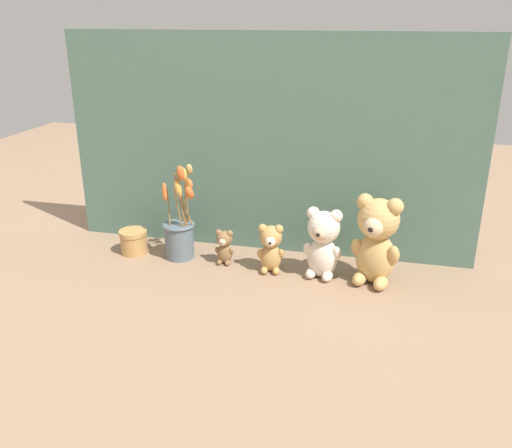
{
  "coord_description": "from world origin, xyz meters",
  "views": [
    {
      "loc": [
        0.36,
        -1.47,
        0.74
      ],
      "look_at": [
        0.0,
        0.02,
        0.14
      ],
      "focal_mm": 38.0,
      "sensor_mm": 36.0,
      "label": 1
    }
  ],
  "objects_px": {
    "teddy_bear_large": "(376,239)",
    "teddy_bear_tiny": "(224,246)",
    "teddy_bear_medium": "(323,242)",
    "teddy_bear_small": "(271,247)",
    "flower_vase": "(180,231)",
    "decorative_tin_tall": "(134,241)"
  },
  "relations": [
    {
      "from": "teddy_bear_large",
      "to": "teddy_bear_tiny",
      "type": "xyz_separation_m",
      "value": [
        -0.46,
        0.03,
        -0.08
      ]
    },
    {
      "from": "teddy_bear_medium",
      "to": "teddy_bear_small",
      "type": "distance_m",
      "value": 0.16
    },
    {
      "from": "flower_vase",
      "to": "decorative_tin_tall",
      "type": "relative_size",
      "value": 3.5
    },
    {
      "from": "teddy_bear_small",
      "to": "decorative_tin_tall",
      "type": "xyz_separation_m",
      "value": [
        -0.47,
        0.03,
        -0.04
      ]
    },
    {
      "from": "teddy_bear_large",
      "to": "teddy_bear_small",
      "type": "bearing_deg",
      "value": 179.33
    },
    {
      "from": "teddy_bear_large",
      "to": "decorative_tin_tall",
      "type": "height_order",
      "value": "teddy_bear_large"
    },
    {
      "from": "teddy_bear_tiny",
      "to": "teddy_bear_medium",
      "type": "bearing_deg",
      "value": -3.13
    },
    {
      "from": "teddy_bear_medium",
      "to": "teddy_bear_tiny",
      "type": "relative_size",
      "value": 1.91
    },
    {
      "from": "teddy_bear_large",
      "to": "teddy_bear_tiny",
      "type": "bearing_deg",
      "value": 176.74
    },
    {
      "from": "teddy_bear_large",
      "to": "teddy_bear_small",
      "type": "distance_m",
      "value": 0.32
    },
    {
      "from": "teddy_bear_medium",
      "to": "teddy_bear_tiny",
      "type": "height_order",
      "value": "teddy_bear_medium"
    },
    {
      "from": "flower_vase",
      "to": "teddy_bear_medium",
      "type": "bearing_deg",
      "value": -3.12
    },
    {
      "from": "teddy_bear_medium",
      "to": "flower_vase",
      "type": "bearing_deg",
      "value": 176.88
    },
    {
      "from": "teddy_bear_tiny",
      "to": "flower_vase",
      "type": "bearing_deg",
      "value": 176.91
    },
    {
      "from": "teddy_bear_large",
      "to": "decorative_tin_tall",
      "type": "xyz_separation_m",
      "value": [
        -0.78,
        0.03,
        -0.1
      ]
    },
    {
      "from": "teddy_bear_medium",
      "to": "decorative_tin_tall",
      "type": "relative_size",
      "value": 2.36
    },
    {
      "from": "teddy_bear_tiny",
      "to": "decorative_tin_tall",
      "type": "height_order",
      "value": "teddy_bear_tiny"
    },
    {
      "from": "teddy_bear_medium",
      "to": "decorative_tin_tall",
      "type": "distance_m",
      "value": 0.63
    },
    {
      "from": "teddy_bear_tiny",
      "to": "teddy_bear_large",
      "type": "bearing_deg",
      "value": -3.26
    },
    {
      "from": "teddy_bear_medium",
      "to": "flower_vase",
      "type": "relative_size",
      "value": 0.67
    },
    {
      "from": "decorative_tin_tall",
      "to": "teddy_bear_tiny",
      "type": "bearing_deg",
      "value": -1.37
    },
    {
      "from": "teddy_bear_large",
      "to": "teddy_bear_small",
      "type": "height_order",
      "value": "teddy_bear_large"
    }
  ]
}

